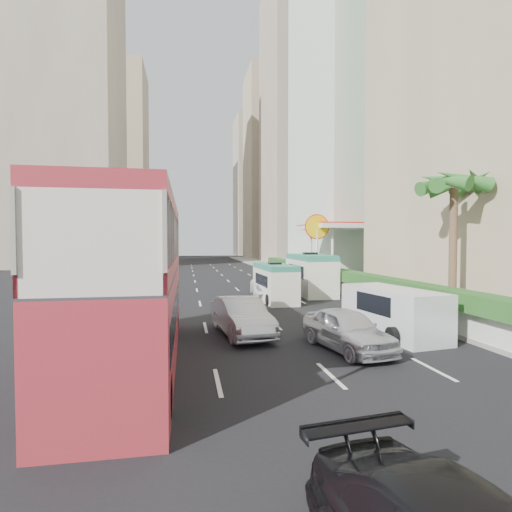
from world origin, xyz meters
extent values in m
plane|color=black|center=(0.00, 0.00, 0.00)|extent=(200.00, 200.00, 0.00)
cube|color=#AF2B35|center=(-6.00, 0.00, 2.53)|extent=(2.50, 11.00, 5.06)
imported|color=silver|center=(-2.22, 3.33, 0.00)|extent=(2.25, 4.81, 1.53)
imported|color=silver|center=(1.12, 0.46, 0.00)|extent=(2.42, 4.51, 1.46)
imported|color=silver|center=(1.20, 14.13, 0.00)|extent=(2.88, 5.37, 1.43)
cube|color=silver|center=(1.18, 12.32, 1.18)|extent=(1.94, 5.38, 2.36)
cube|color=silver|center=(4.53, 15.36, 1.44)|extent=(2.33, 6.56, 2.89)
cube|color=silver|center=(3.84, 2.25, 0.95)|extent=(2.58, 4.99, 1.91)
cube|color=silver|center=(4.00, 19.00, 0.90)|extent=(2.10, 4.63, 1.81)
cube|color=#99968C|center=(9.00, 25.00, 0.09)|extent=(6.00, 120.00, 0.18)
cube|color=silver|center=(6.20, 14.00, 0.68)|extent=(0.30, 44.00, 1.00)
cube|color=#2D6626|center=(6.20, 14.00, 1.53)|extent=(1.10, 44.00, 0.70)
cylinder|color=brown|center=(7.80, 4.00, 3.38)|extent=(0.36, 0.36, 6.40)
cube|color=silver|center=(10.00, 23.00, 2.75)|extent=(6.50, 8.00, 5.50)
cube|color=white|center=(18.00, 34.00, 29.00)|extent=(16.00, 18.00, 58.00)
cube|color=#B2A38C|center=(18.00, 58.00, 25.00)|extent=(16.00, 16.00, 50.00)
cube|color=#C0AC89|center=(17.00, 82.00, 22.00)|extent=(14.00, 14.00, 44.00)
cube|color=#B2A38C|center=(17.00, 104.00, 20.00)|extent=(14.00, 14.00, 40.00)
cube|color=#B2A38C|center=(-24.00, 55.00, 26.00)|extent=(18.00, 18.00, 52.00)
cube|color=#C0AC89|center=(-22.00, 90.00, 23.00)|extent=(16.00, 16.00, 46.00)
camera|label=1|loc=(-4.42, -12.65, 3.79)|focal=28.00mm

